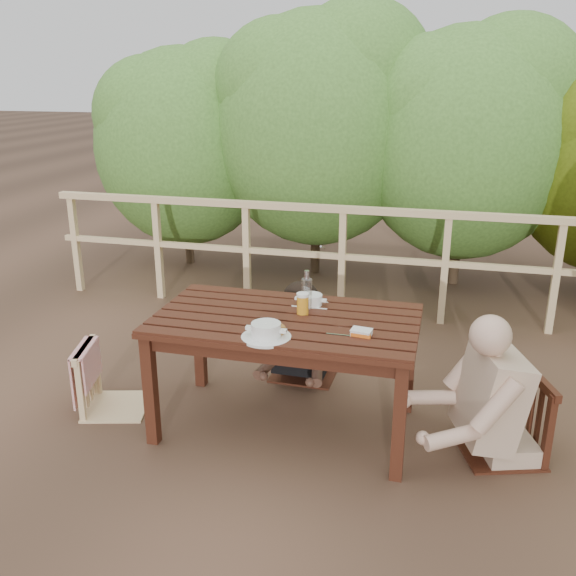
% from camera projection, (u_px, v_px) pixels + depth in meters
% --- Properties ---
extents(ground, '(60.00, 60.00, 0.00)m').
position_uv_depth(ground, '(286.00, 425.00, 3.95)').
color(ground, brown).
rests_on(ground, ground).
extents(table, '(1.56, 0.88, 0.72)m').
position_uv_depth(table, '(286.00, 374.00, 3.84)').
color(table, '#32160C').
rests_on(table, ground).
extents(chair_left, '(0.51, 0.51, 0.83)m').
position_uv_depth(chair_left, '(112.00, 350.00, 4.03)').
color(chair_left, tan).
rests_on(chair_left, ground).
extents(chair_far, '(0.46, 0.46, 0.91)m').
position_uv_depth(chair_far, '(305.00, 316.00, 4.49)').
color(chair_far, '#32160C').
rests_on(chair_far, ground).
extents(chair_right, '(0.57, 0.57, 0.91)m').
position_uv_depth(chair_right, '(506.00, 382.00, 3.53)').
color(chair_right, '#32160C').
rests_on(chair_right, ground).
extents(woman, '(0.47, 0.58, 1.15)m').
position_uv_depth(woman, '(306.00, 300.00, 4.47)').
color(woman, black).
rests_on(woman, ground).
extents(diner_right, '(0.85, 0.76, 1.42)m').
position_uv_depth(diner_right, '(517.00, 341.00, 3.44)').
color(diner_right, tan).
rests_on(diner_right, ground).
extents(railing, '(5.60, 0.10, 1.01)m').
position_uv_depth(railing, '(342.00, 261.00, 5.62)').
color(railing, tan).
rests_on(railing, ground).
extents(hedge_row, '(6.60, 1.60, 3.80)m').
position_uv_depth(hedge_row, '(407.00, 95.00, 6.17)').
color(hedge_row, '#3F6928').
rests_on(hedge_row, ground).
extents(soup_near, '(0.28, 0.28, 0.09)m').
position_uv_depth(soup_near, '(266.00, 331.00, 3.43)').
color(soup_near, white).
rests_on(soup_near, table).
extents(soup_far, '(0.24, 0.24, 0.08)m').
position_uv_depth(soup_far, '(311.00, 301.00, 3.90)').
color(soup_far, white).
rests_on(soup_far, table).
extents(bread_roll, '(0.13, 0.10, 0.08)m').
position_uv_depth(bread_roll, '(275.00, 329.00, 3.47)').
color(bread_roll, olive).
rests_on(bread_roll, table).
extents(beer_glass, '(0.07, 0.07, 0.14)m').
position_uv_depth(beer_glass, '(303.00, 305.00, 3.75)').
color(beer_glass, gold).
rests_on(beer_glass, table).
extents(bottle, '(0.06, 0.06, 0.27)m').
position_uv_depth(bottle, '(307.00, 292.00, 3.78)').
color(bottle, silver).
rests_on(bottle, table).
extents(butter_tub, '(0.12, 0.10, 0.05)m').
position_uv_depth(butter_tub, '(361.00, 333.00, 3.45)').
color(butter_tub, silver).
rests_on(butter_tub, table).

